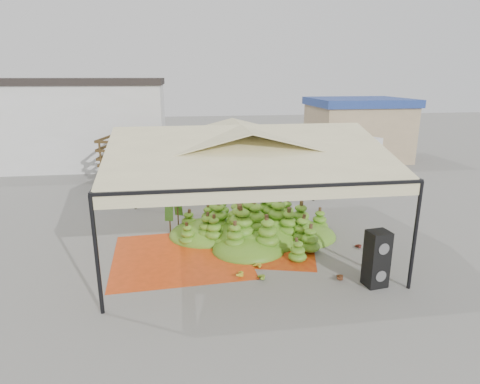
{
  "coord_description": "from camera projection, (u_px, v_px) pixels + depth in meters",
  "views": [
    {
      "loc": [
        -1.96,
        -12.93,
        5.54
      ],
      "look_at": [
        0.2,
        1.5,
        1.3
      ],
      "focal_mm": 30.0,
      "sensor_mm": 36.0,
      "label": 1
    }
  ],
  "objects": [
    {
      "name": "hand_red_a",
      "position": [
        336.0,
        276.0,
        11.3
      ],
      "size": [
        0.59,
        0.54,
        0.22
      ],
      "primitive_type": "ellipsoid",
      "rotation": [
        0.0,
        0.0,
        -0.34
      ],
      "color": "#5D2D15",
      "rests_on": "ground"
    },
    {
      "name": "tarp_left",
      "position": [
        181.0,
        256.0,
        12.81
      ],
      "size": [
        4.41,
        4.23,
        0.01
      ],
      "primitive_type": "cube",
      "rotation": [
        0.0,
        0.0,
        0.05
      ],
      "color": "#E64715",
      "rests_on": "ground"
    },
    {
      "name": "hanging_bunches",
      "position": [
        267.0,
        172.0,
        12.68
      ],
      "size": [
        1.74,
        0.24,
        0.2
      ],
      "color": "#507919",
      "rests_on": "ground"
    },
    {
      "name": "tarp_right",
      "position": [
        256.0,
        242.0,
        13.9
      ],
      "size": [
        4.82,
        4.95,
        0.01
      ],
      "primitive_type": "cube",
      "rotation": [
        0.0,
        0.0,
        -0.26
      ],
      "color": "#C95513",
      "rests_on": "ground"
    },
    {
      "name": "hand_yellow_b",
      "position": [
        255.0,
        266.0,
        11.93
      ],
      "size": [
        0.57,
        0.53,
        0.21
      ],
      "primitive_type": "ellipsoid",
      "rotation": [
        0.0,
        0.0,
        0.43
      ],
      "color": "gold",
      "rests_on": "ground"
    },
    {
      "name": "building_tan",
      "position": [
        357.0,
        129.0,
        27.29
      ],
      "size": [
        6.3,
        5.3,
        4.1
      ],
      "color": "tan",
      "rests_on": "ground"
    },
    {
      "name": "hand_red_b",
      "position": [
        356.0,
        246.0,
        13.35
      ],
      "size": [
        0.42,
        0.35,
        0.19
      ],
      "primitive_type": "ellipsoid",
      "rotation": [
        0.0,
        0.0,
        -0.01
      ],
      "color": "#561713",
      "rests_on": "ground"
    },
    {
      "name": "banana_leaves",
      "position": [
        173.0,
        232.0,
        14.77
      ],
      "size": [
        0.96,
        1.36,
        3.7
      ],
      "primitive_type": null,
      "color": "#33671B",
      "rests_on": "ground"
    },
    {
      "name": "speaker_stack",
      "position": [
        377.0,
        259.0,
        10.82
      ],
      "size": [
        0.64,
        0.57,
        1.58
      ],
      "rotation": [
        0.0,
        0.0,
        0.14
      ],
      "color": "black",
      "rests_on": "ground"
    },
    {
      "name": "truck_right",
      "position": [
        335.0,
        154.0,
        22.7
      ],
      "size": [
        6.38,
        4.34,
        2.08
      ],
      "rotation": [
        0.0,
        0.0,
        0.42
      ],
      "color": "#51391B",
      "rests_on": "ground"
    },
    {
      "name": "canopy_tent",
      "position": [
        241.0,
        147.0,
        13.18
      ],
      "size": [
        8.1,
        8.1,
        4.0
      ],
      "color": "black",
      "rests_on": "ground"
    },
    {
      "name": "hand_yellow_a",
      "position": [
        237.0,
        273.0,
        11.49
      ],
      "size": [
        0.59,
        0.54,
        0.22
      ],
      "primitive_type": "ellipsoid",
      "rotation": [
        0.0,
        0.0,
        -0.33
      ],
      "color": "gold",
      "rests_on": "ground"
    },
    {
      "name": "truck_left",
      "position": [
        181.0,
        155.0,
        20.93
      ],
      "size": [
        7.84,
        4.22,
        2.56
      ],
      "rotation": [
        0.0,
        0.0,
        -0.24
      ],
      "color": "#4B3419",
      "rests_on": "ground"
    },
    {
      "name": "hand_green",
      "position": [
        259.0,
        277.0,
        11.27
      ],
      "size": [
        0.49,
        0.42,
        0.21
      ],
      "primitive_type": "ellipsoid",
      "rotation": [
        0.0,
        0.0,
        0.08
      ],
      "color": "#4A7117",
      "rests_on": "ground"
    },
    {
      "name": "vendor",
      "position": [
        268.0,
        181.0,
        18.5
      ],
      "size": [
        0.73,
        0.58,
        1.74
      ],
      "primitive_type": "imported",
      "rotation": [
        0.0,
        0.0,
        2.85
      ],
      "color": "gray",
      "rests_on": "ground"
    },
    {
      "name": "building_white",
      "position": [
        51.0,
        122.0,
        25.22
      ],
      "size": [
        14.3,
        6.3,
        5.4
      ],
      "color": "silver",
      "rests_on": "ground"
    },
    {
      "name": "banana_heap",
      "position": [
        256.0,
        219.0,
        14.2
      ],
      "size": [
        7.15,
        6.32,
        1.33
      ],
      "primitive_type": "ellipsoid",
      "rotation": [
        0.0,
        0.0,
        -0.22
      ],
      "color": "#3B831B",
      "rests_on": "ground"
    },
    {
      "name": "ground",
      "position": [
        241.0,
        239.0,
        14.11
      ],
      "size": [
        90.0,
        90.0,
        0.0
      ],
      "primitive_type": "plane",
      "color": "slate",
      "rests_on": "ground"
    }
  ]
}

